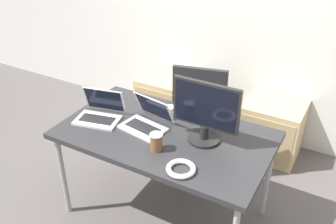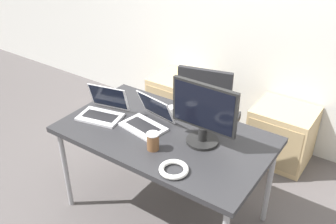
{
  "view_description": "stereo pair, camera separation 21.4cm",
  "coord_description": "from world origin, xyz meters",
  "px_view_note": "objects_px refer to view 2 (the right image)",
  "views": [
    {
      "loc": [
        1.11,
        -1.95,
        2.26
      ],
      "look_at": [
        0.0,
        0.04,
        0.93
      ],
      "focal_mm": 40.0,
      "sensor_mm": 36.0,
      "label": 1
    },
    {
      "loc": [
        1.29,
        -1.83,
        2.26
      ],
      "look_at": [
        0.0,
        0.04,
        0.93
      ],
      "focal_mm": 40.0,
      "sensor_mm": 36.0,
      "label": 2
    }
  ],
  "objects_px": {
    "cabinet_right": "(281,135)",
    "laptop_left": "(147,120)",
    "laptop_right": "(103,110)",
    "monitor": "(204,114)",
    "office_chair": "(207,130)",
    "cabinet_left": "(178,101)",
    "coffee_cup_white": "(172,112)",
    "coffee_cup_brown": "(153,141)",
    "cable_coil": "(174,169)"
  },
  "relations": [
    {
      "from": "cabinet_right",
      "to": "laptop_left",
      "type": "distance_m",
      "value": 1.48
    },
    {
      "from": "laptop_right",
      "to": "monitor",
      "type": "height_order",
      "value": "monitor"
    },
    {
      "from": "office_chair",
      "to": "cabinet_left",
      "type": "xyz_separation_m",
      "value": [
        -0.65,
        0.51,
        -0.13
      ]
    },
    {
      "from": "laptop_left",
      "to": "coffee_cup_white",
      "type": "relative_size",
      "value": 3.68
    },
    {
      "from": "cabinet_left",
      "to": "coffee_cup_brown",
      "type": "bearing_deg",
      "value": -63.12
    },
    {
      "from": "cabinet_right",
      "to": "monitor",
      "type": "relative_size",
      "value": 1.18
    },
    {
      "from": "cabinet_left",
      "to": "coffee_cup_brown",
      "type": "relative_size",
      "value": 4.48
    },
    {
      "from": "monitor",
      "to": "laptop_right",
      "type": "bearing_deg",
      "value": -171.38
    },
    {
      "from": "monitor",
      "to": "coffee_cup_white",
      "type": "height_order",
      "value": "monitor"
    },
    {
      "from": "cabinet_left",
      "to": "cabinet_right",
      "type": "relative_size",
      "value": 1.0
    },
    {
      "from": "cabinet_left",
      "to": "coffee_cup_brown",
      "type": "height_order",
      "value": "coffee_cup_brown"
    },
    {
      "from": "monitor",
      "to": "coffee_cup_brown",
      "type": "xyz_separation_m",
      "value": [
        -0.23,
        -0.26,
        -0.16
      ]
    },
    {
      "from": "cable_coil",
      "to": "cabinet_left",
      "type": "bearing_deg",
      "value": 122.14
    },
    {
      "from": "coffee_cup_brown",
      "to": "laptop_right",
      "type": "bearing_deg",
      "value": 166.76
    },
    {
      "from": "cabinet_right",
      "to": "office_chair",
      "type": "bearing_deg",
      "value": -135.97
    },
    {
      "from": "cabinet_left",
      "to": "coffee_cup_brown",
      "type": "xyz_separation_m",
      "value": [
        0.72,
        -1.42,
        0.56
      ]
    },
    {
      "from": "coffee_cup_white",
      "to": "monitor",
      "type": "bearing_deg",
      "value": -23.02
    },
    {
      "from": "office_chair",
      "to": "laptop_left",
      "type": "height_order",
      "value": "office_chair"
    },
    {
      "from": "laptop_left",
      "to": "monitor",
      "type": "bearing_deg",
      "value": 5.58
    },
    {
      "from": "cabinet_right",
      "to": "coffee_cup_white",
      "type": "relative_size",
      "value": 5.81
    },
    {
      "from": "cabinet_right",
      "to": "cable_coil",
      "type": "relative_size",
      "value": 3.0
    },
    {
      "from": "office_chair",
      "to": "monitor",
      "type": "bearing_deg",
      "value": -65.05
    },
    {
      "from": "office_chair",
      "to": "cable_coil",
      "type": "relative_size",
      "value": 5.81
    },
    {
      "from": "coffee_cup_brown",
      "to": "cable_coil",
      "type": "xyz_separation_m",
      "value": [
        0.25,
        -0.12,
        -0.05
      ]
    },
    {
      "from": "laptop_right",
      "to": "coffee_cup_brown",
      "type": "relative_size",
      "value": 2.91
    },
    {
      "from": "coffee_cup_brown",
      "to": "laptop_left",
      "type": "bearing_deg",
      "value": 134.3
    },
    {
      "from": "cabinet_right",
      "to": "coffee_cup_white",
      "type": "distance_m",
      "value": 1.28
    },
    {
      "from": "coffee_cup_white",
      "to": "coffee_cup_brown",
      "type": "xyz_separation_m",
      "value": [
        0.12,
        -0.41,
        0.01
      ]
    },
    {
      "from": "office_chair",
      "to": "cable_coil",
      "type": "distance_m",
      "value": 1.14
    },
    {
      "from": "office_chair",
      "to": "cabinet_right",
      "type": "xyz_separation_m",
      "value": [
        0.53,
        0.51,
        -0.13
      ]
    },
    {
      "from": "laptop_left",
      "to": "laptop_right",
      "type": "xyz_separation_m",
      "value": [
        -0.37,
        -0.08,
        0.0
      ]
    },
    {
      "from": "laptop_right",
      "to": "coffee_cup_brown",
      "type": "height_order",
      "value": "laptop_right"
    },
    {
      "from": "office_chair",
      "to": "cabinet_right",
      "type": "bearing_deg",
      "value": 44.03
    },
    {
      "from": "cabinet_left",
      "to": "monitor",
      "type": "height_order",
      "value": "monitor"
    },
    {
      "from": "laptop_right",
      "to": "coffee_cup_white",
      "type": "bearing_deg",
      "value": 30.53
    },
    {
      "from": "office_chair",
      "to": "coffee_cup_white",
      "type": "distance_m",
      "value": 0.65
    },
    {
      "from": "cabinet_left",
      "to": "cabinet_right",
      "type": "xyz_separation_m",
      "value": [
        1.17,
        0.0,
        0.0
      ]
    },
    {
      "from": "cabinet_left",
      "to": "cable_coil",
      "type": "relative_size",
      "value": 3.0
    },
    {
      "from": "office_chair",
      "to": "laptop_right",
      "type": "height_order",
      "value": "office_chair"
    },
    {
      "from": "cabinet_right",
      "to": "cable_coil",
      "type": "distance_m",
      "value": 1.63
    },
    {
      "from": "coffee_cup_white",
      "to": "coffee_cup_brown",
      "type": "height_order",
      "value": "coffee_cup_brown"
    },
    {
      "from": "cabinet_left",
      "to": "laptop_left",
      "type": "xyz_separation_m",
      "value": [
        0.51,
        -1.2,
        0.54
      ]
    },
    {
      "from": "laptop_left",
      "to": "office_chair",
      "type": "bearing_deg",
      "value": 78.78
    },
    {
      "from": "monitor",
      "to": "coffee_cup_brown",
      "type": "bearing_deg",
      "value": -131.71
    },
    {
      "from": "cabinet_left",
      "to": "cabinet_right",
      "type": "bearing_deg",
      "value": 0.0
    },
    {
      "from": "cabinet_left",
      "to": "coffee_cup_brown",
      "type": "distance_m",
      "value": 1.69
    },
    {
      "from": "office_chair",
      "to": "laptop_left",
      "type": "bearing_deg",
      "value": -101.22
    },
    {
      "from": "laptop_left",
      "to": "cabinet_left",
      "type": "bearing_deg",
      "value": 112.92
    },
    {
      "from": "cabinet_right",
      "to": "coffee_cup_white",
      "type": "height_order",
      "value": "coffee_cup_white"
    },
    {
      "from": "office_chair",
      "to": "laptop_right",
      "type": "bearing_deg",
      "value": -123.14
    }
  ]
}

